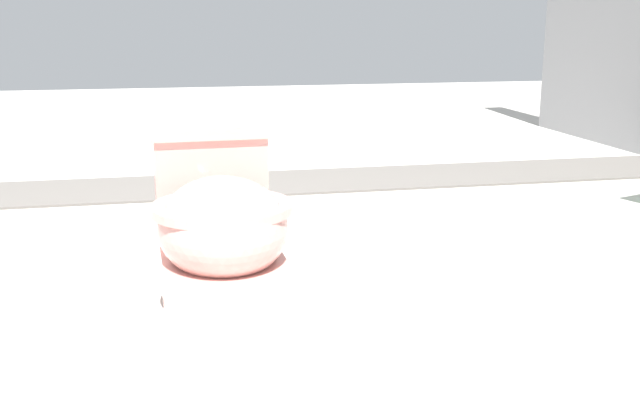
# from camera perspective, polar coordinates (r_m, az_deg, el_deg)

# --- Properties ---
(ground_plane) EXTENTS (14.00, 14.00, 0.00)m
(ground_plane) POSITION_cam_1_polar(r_m,az_deg,el_deg) (2.50, -6.67, -5.68)
(ground_plane) COLOR beige
(gravel_strip) EXTENTS (0.56, 8.00, 0.01)m
(gravel_strip) POSITION_cam_1_polar(r_m,az_deg,el_deg) (3.86, -1.21, 1.43)
(gravel_strip) COLOR #605B56
(gravel_strip) RESTS_ON ground
(toilet) EXTENTS (0.64, 0.40, 0.52)m
(toilet) POSITION_cam_1_polar(r_m,az_deg,el_deg) (2.19, -7.67, -2.43)
(toilet) COLOR #E09E93
(toilet) RESTS_ON ground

